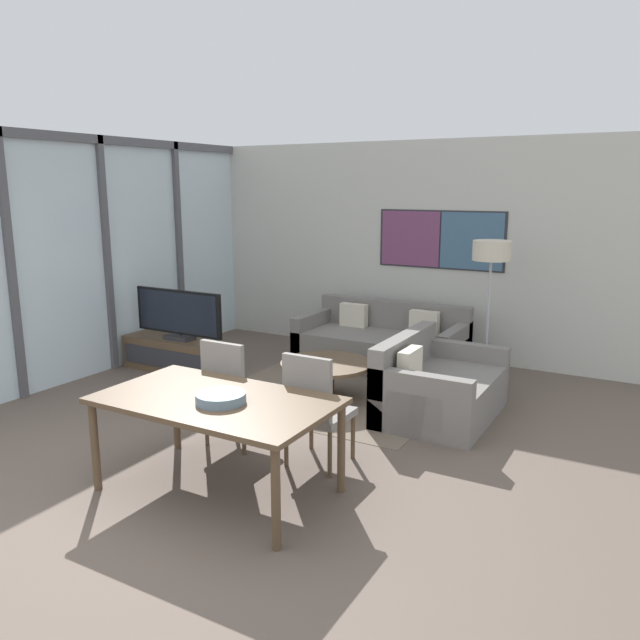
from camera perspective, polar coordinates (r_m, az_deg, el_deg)
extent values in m
plane|color=brown|center=(4.65, -17.26, -17.00)|extent=(24.00, 24.00, 0.00)
cube|color=silver|center=(8.38, 8.06, 6.40)|extent=(6.77, 0.06, 2.80)
cube|color=#2D2D33|center=(8.18, 10.96, 7.22)|extent=(1.67, 0.01, 0.75)
cube|color=#753D66|center=(8.31, 8.27, 7.39)|extent=(0.79, 0.02, 0.71)
cube|color=#426684|center=(8.05, 13.70, 7.02)|extent=(0.79, 0.02, 0.71)
cube|color=silver|center=(7.96, -19.06, 5.56)|extent=(0.02, 5.05, 2.80)
cube|color=#515156|center=(7.92, -19.60, 15.30)|extent=(0.07, 5.05, 0.10)
cube|color=#515156|center=(7.17, -26.44, 4.29)|extent=(0.07, 0.08, 2.80)
cube|color=#515156|center=(7.94, -18.91, 5.55)|extent=(0.07, 0.08, 2.80)
cube|color=#515156|center=(8.83, -12.78, 6.51)|extent=(0.07, 0.08, 2.80)
cube|color=#706051|center=(6.71, 0.55, -7.16)|extent=(2.37, 1.75, 0.01)
cube|color=brown|center=(7.78, -12.64, -3.19)|extent=(1.53, 0.41, 0.41)
cube|color=#2D2D33|center=(7.64, -13.69, -3.54)|extent=(1.41, 0.01, 0.22)
cube|color=#2D2D33|center=(7.73, -12.72, -1.56)|extent=(0.36, 0.20, 0.05)
cube|color=#2D2D33|center=(7.71, -12.74, -1.09)|extent=(0.06, 0.03, 0.08)
cube|color=black|center=(7.66, -12.83, 0.72)|extent=(1.28, 0.04, 0.54)
cube|color=black|center=(7.65, -12.94, 0.69)|extent=(1.19, 0.01, 0.48)
cube|color=slate|center=(7.85, 5.51, -2.77)|extent=(2.05, 0.97, 0.42)
cube|color=slate|center=(8.17, 6.71, -0.91)|extent=(2.05, 0.16, 0.78)
cube|color=slate|center=(8.24, -0.54, -1.33)|extent=(0.14, 0.97, 0.60)
cube|color=slate|center=(7.50, 12.20, -2.98)|extent=(0.14, 0.97, 0.60)
cube|color=beige|center=(8.16, 3.10, 0.46)|extent=(0.36, 0.12, 0.30)
cube|color=beige|center=(7.79, 9.51, -0.26)|extent=(0.36, 0.12, 0.30)
cube|color=slate|center=(6.29, 11.10, -6.75)|extent=(0.97, 1.42, 0.42)
cube|color=slate|center=(6.37, 7.69, -4.71)|extent=(0.16, 1.42, 0.78)
cube|color=slate|center=(5.69, 9.06, -7.76)|extent=(0.97, 0.14, 0.60)
cube|color=slate|center=(6.85, 12.84, -4.47)|extent=(0.97, 0.14, 0.60)
cube|color=beige|center=(5.98, 8.21, -4.04)|extent=(0.12, 0.36, 0.30)
cylinder|color=brown|center=(6.71, 0.55, -7.07)|extent=(0.44, 0.44, 0.03)
cylinder|color=brown|center=(6.65, 0.56, -5.72)|extent=(0.17, 0.17, 0.36)
cylinder|color=brown|center=(6.59, 0.56, -4.05)|extent=(0.97, 0.97, 0.04)
cube|color=brown|center=(4.60, -9.49, -7.28)|extent=(1.72, 0.99, 0.04)
cylinder|color=brown|center=(4.98, -19.88, -10.82)|extent=(0.06, 0.06, 0.69)
cylinder|color=brown|center=(3.99, -4.06, -16.01)|extent=(0.06, 0.06, 0.69)
cylinder|color=brown|center=(5.53, -13.03, -8.06)|extent=(0.06, 0.06, 0.69)
cylinder|color=brown|center=(4.66, 1.96, -11.65)|extent=(0.06, 0.06, 0.69)
cube|color=gray|center=(5.54, -7.48, -6.98)|extent=(0.46, 0.46, 0.06)
cube|color=gray|center=(5.30, -8.90, -4.70)|extent=(0.42, 0.05, 0.51)
cylinder|color=brown|center=(5.59, -10.33, -9.34)|extent=(0.04, 0.04, 0.39)
cylinder|color=brown|center=(5.36, -6.98, -10.20)|extent=(0.04, 0.04, 0.39)
cylinder|color=brown|center=(5.88, -7.82, -8.15)|extent=(0.04, 0.04, 0.39)
cylinder|color=brown|center=(5.66, -4.55, -8.90)|extent=(0.04, 0.04, 0.39)
cube|color=gray|center=(5.10, 0.01, -8.63)|extent=(0.46, 0.46, 0.06)
cube|color=gray|center=(4.83, -1.20, -6.23)|extent=(0.42, 0.05, 0.51)
cylinder|color=brown|center=(5.12, -3.11, -11.25)|extent=(0.04, 0.04, 0.39)
cylinder|color=brown|center=(4.93, 0.90, -12.18)|extent=(0.04, 0.04, 0.39)
cylinder|color=brown|center=(5.43, -0.80, -9.80)|extent=(0.04, 0.04, 0.39)
cylinder|color=brown|center=(5.26, 3.03, -10.60)|extent=(0.04, 0.04, 0.39)
cylinder|color=slate|center=(4.49, -9.06, -7.03)|extent=(0.36, 0.36, 0.07)
torus|color=slate|center=(4.48, -9.07, -6.71)|extent=(0.36, 0.36, 0.02)
cylinder|color=#2D2D33|center=(7.49, 14.77, -5.43)|extent=(0.28, 0.28, 0.02)
cylinder|color=#B7B7BC|center=(7.31, 15.07, -0.14)|extent=(0.03, 0.03, 1.39)
cylinder|color=beige|center=(7.19, 15.42, 6.15)|extent=(0.42, 0.42, 0.22)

